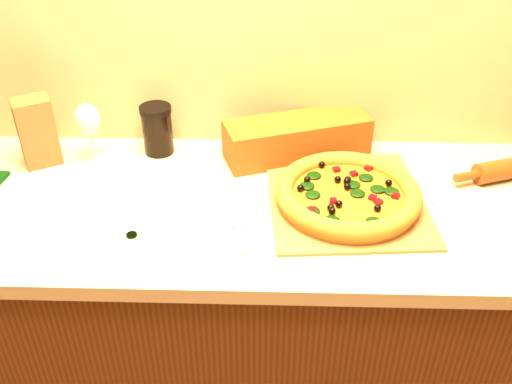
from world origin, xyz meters
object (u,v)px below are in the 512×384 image
pizza_peel (345,195)px  wine_glass (88,121)px  pizza (348,194)px  dark_jar (157,129)px

pizza_peel → wine_glass: (-0.71, 0.17, 0.12)m
pizza_peel → wine_glass: wine_glass is taller
pizza_peel → pizza: size_ratio=1.64×
pizza_peel → wine_glass: size_ratio=3.41×
pizza_peel → dark_jar: (-0.53, 0.22, 0.07)m
dark_jar → pizza: bearing=-26.0°
pizza → dark_jar: dark_jar is taller
pizza_peel → dark_jar: bearing=153.2°
pizza → wine_glass: wine_glass is taller
wine_glass → dark_jar: size_ratio=1.21×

